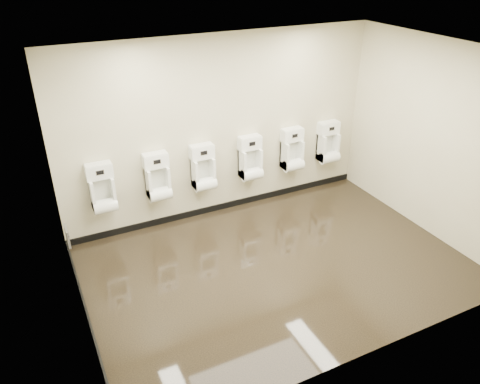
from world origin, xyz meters
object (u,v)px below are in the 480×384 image
object	(u,v)px
access_panel	(67,236)
urinal_0	(102,192)
urinal_3	(250,161)
urinal_5	(328,145)
urinal_2	(203,171)
urinal_1	(158,180)
urinal_4	(292,153)

from	to	relation	value
access_panel	urinal_0	bearing A→B (deg)	36.15
urinal_3	urinal_5	distance (m)	1.50
urinal_3	urinal_2	bearing A→B (deg)	180.00
urinal_1	urinal_5	size ratio (longest dim) A/B	1.00
urinal_5	urinal_4	bearing A→B (deg)	180.00
urinal_2	urinal_3	world-z (taller)	same
urinal_3	urinal_4	distance (m)	0.78
urinal_1	urinal_5	bearing A→B (deg)	0.00
urinal_4	urinal_3	bearing A→B (deg)	180.00
urinal_0	access_panel	bearing A→B (deg)	-143.85
urinal_1	urinal_2	bearing A→B (deg)	0.00
access_panel	urinal_1	size ratio (longest dim) A/B	0.36
access_panel	urinal_1	world-z (taller)	urinal_1
urinal_3	urinal_1	bearing A→B (deg)	180.00
urinal_3	urinal_5	bearing A→B (deg)	0.00
urinal_0	urinal_2	size ratio (longest dim) A/B	1.00
urinal_2	urinal_3	distance (m)	0.81
access_panel	urinal_3	distance (m)	2.95
access_panel	urinal_2	bearing A→B (deg)	11.47
urinal_4	urinal_5	bearing A→B (deg)	0.00
urinal_1	urinal_5	world-z (taller)	same
urinal_4	urinal_5	size ratio (longest dim) A/B	1.00
urinal_1	urinal_2	distance (m)	0.72
urinal_3	urinal_0	bearing A→B (deg)	180.00
access_panel	urinal_3	bearing A→B (deg)	8.34
urinal_4	access_panel	bearing A→B (deg)	-173.40
access_panel	urinal_4	size ratio (longest dim) A/B	0.36
access_panel	urinal_5	world-z (taller)	urinal_5
urinal_0	urinal_5	distance (m)	3.82
access_panel	urinal_5	xyz separation A→B (m)	(4.40, 0.43, 0.31)
urinal_1	access_panel	bearing A→B (deg)	-162.88
urinal_0	urinal_1	distance (m)	0.80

